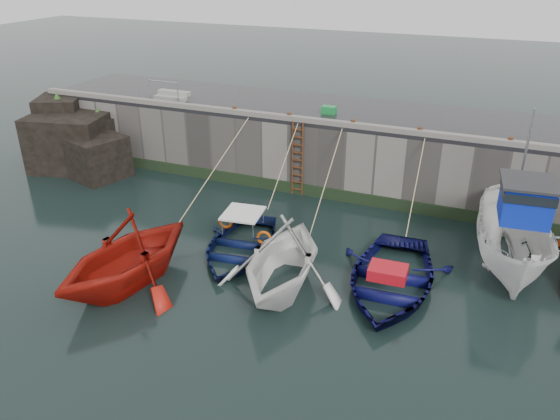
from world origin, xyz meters
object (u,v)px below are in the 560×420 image
at_px(boat_near_blacktrim, 282,286).
at_px(boat_far_white, 514,240).
at_px(boat_near_blue, 239,251).
at_px(bollard_a, 235,110).
at_px(bollard_c, 353,123).
at_px(bollard_b, 289,116).
at_px(bollard_e, 510,141).
at_px(ladder, 297,159).
at_px(boat_near_white, 130,283).
at_px(bollard_d, 420,131).
at_px(fish_crate, 329,110).
at_px(boat_near_navy, 389,286).

relative_size(boat_near_blacktrim, boat_far_white, 0.78).
bearing_deg(boat_near_blue, boat_near_blacktrim, -40.16).
relative_size(bollard_a, bollard_c, 1.00).
relative_size(bollard_b, bollard_e, 1.00).
xyz_separation_m(ladder, boat_near_white, (-2.48, -8.39, -1.59)).
relative_size(ladder, bollard_e, 11.43).
height_order(ladder, bollard_b, bollard_b).
height_order(boat_near_blue, bollard_a, bollard_a).
height_order(boat_near_blacktrim, bollard_d, bollard_d).
bearing_deg(bollard_a, fish_crate, 21.35).
relative_size(boat_near_blue, bollard_e, 16.61).
relative_size(boat_near_navy, boat_far_white, 0.86).
bearing_deg(boat_near_white, boat_near_blue, 63.79).
height_order(boat_near_white, boat_far_white, boat_far_white).
xyz_separation_m(fish_crate, bollard_a, (-3.74, -1.46, -0.02)).
height_order(fish_crate, bollard_b, fish_crate).
bearing_deg(boat_near_blacktrim, bollard_d, 63.56).
relative_size(boat_far_white, fish_crate, 10.54).
bearing_deg(fish_crate, bollard_d, -21.02).
bearing_deg(bollard_b, bollard_c, 0.00).
xyz_separation_m(ladder, fish_crate, (0.74, 1.80, 1.73)).
height_order(boat_far_white, bollard_d, boat_far_white).
bearing_deg(bollard_a, boat_near_blacktrim, -54.51).
xyz_separation_m(boat_near_white, bollard_a, (-0.52, 8.73, 3.30)).
bearing_deg(boat_near_white, bollard_a, 104.53).
bearing_deg(boat_near_blue, bollard_a, 109.93).
height_order(boat_near_white, bollard_d, bollard_d).
bearing_deg(bollard_c, boat_near_blue, -112.43).
distance_m(ladder, boat_far_white, 9.06).
bearing_deg(bollard_c, ladder, -171.33).
distance_m(boat_near_white, bollard_d, 11.84).
xyz_separation_m(ladder, bollard_e, (8.00, 0.34, 1.71)).
xyz_separation_m(boat_near_blue, bollard_c, (2.34, 5.66, 3.30)).
relative_size(boat_near_navy, bollard_a, 19.33).
relative_size(boat_near_white, fish_crate, 8.55).
distance_m(boat_near_blacktrim, bollard_e, 9.83).
height_order(fish_crate, bollard_a, fish_crate).
height_order(boat_near_blue, boat_far_white, boat_far_white).
distance_m(boat_near_blacktrim, bollard_a, 9.32).
height_order(bollard_a, bollard_b, same).
height_order(boat_near_blacktrim, fish_crate, fish_crate).
bearing_deg(bollard_c, boat_near_blacktrim, -91.10).
relative_size(ladder, boat_near_blacktrim, 0.65).
bearing_deg(boat_near_navy, fish_crate, 118.68).
xyz_separation_m(ladder, bollard_b, (-0.50, 0.34, 1.71)).
relative_size(boat_near_white, bollard_b, 18.31).
xyz_separation_m(boat_near_blacktrim, bollard_b, (-2.56, 7.10, 3.30)).
distance_m(boat_near_navy, bollard_a, 10.57).
bearing_deg(ladder, boat_near_blacktrim, -73.03).
distance_m(boat_near_navy, fish_crate, 9.16).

